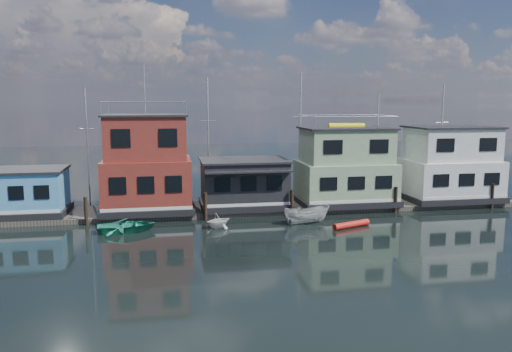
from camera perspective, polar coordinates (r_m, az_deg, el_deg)
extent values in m
plane|color=black|center=(31.47, 2.86, -8.67)|extent=(160.00, 160.00, 0.00)
cube|color=#595147|center=(42.82, -0.72, -3.73)|extent=(48.00, 5.00, 0.40)
cube|color=black|center=(43.67, -24.78, -3.68)|extent=(6.40, 4.90, 0.50)
cube|color=#54A1DB|center=(43.35, -24.92, -1.42)|extent=(6.00, 4.50, 3.00)
cube|color=black|center=(43.13, -25.05, 0.65)|extent=(6.30, 4.80, 0.16)
cube|color=black|center=(42.23, -12.20, -3.47)|extent=(7.40, 5.90, 0.50)
cube|color=maroon|center=(41.85, -12.29, -0.63)|extent=(7.00, 5.50, 3.74)
cube|color=maroon|center=(41.43, -12.45, 4.29)|extent=(6.30, 4.95, 3.46)
cube|color=black|center=(41.34, -12.53, 6.79)|extent=(6.65, 5.23, 0.16)
cylinder|color=silver|center=(41.34, -12.62, 9.67)|extent=(0.08, 0.08, 4.00)
cube|color=black|center=(42.65, -1.38, -3.16)|extent=(7.40, 5.40, 0.50)
cube|color=black|center=(42.30, -1.39, -0.57)|extent=(7.00, 5.00, 3.40)
cube|color=black|center=(42.05, -1.40, 1.82)|extent=(7.30, 5.30, 0.16)
cube|color=black|center=(39.39, -0.79, 0.50)|extent=(7.00, 1.20, 0.12)
cube|color=black|center=(44.87, 10.07, -2.70)|extent=(8.40, 5.90, 0.50)
cube|color=#94B082|center=(44.55, 10.13, -0.42)|extent=(8.00, 5.50, 3.12)
cube|color=#94B082|center=(44.19, 10.23, 3.42)|extent=(7.20, 4.95, 2.88)
cube|color=black|center=(44.08, 10.28, 5.39)|extent=(7.60, 5.23, 0.16)
cylinder|color=yellow|center=(44.07, 10.29, 5.61)|extent=(3.20, 0.56, 0.56)
cube|color=black|center=(49.17, 21.09, -2.16)|extent=(8.40, 5.90, 0.50)
cube|color=silver|center=(48.89, 21.20, -0.08)|extent=(8.00, 5.50, 3.12)
cube|color=silver|center=(48.56, 21.39, 3.42)|extent=(7.20, 4.95, 2.88)
cube|color=black|center=(48.46, 21.49, 5.21)|extent=(7.60, 5.23, 0.16)
cylinder|color=#2D2116|center=(39.85, -18.85, -3.80)|extent=(0.28, 0.28, 2.20)
cylinder|color=#2D2116|center=(39.46, -5.81, -3.50)|extent=(0.28, 0.28, 2.20)
cylinder|color=#2D2116|center=(40.55, 4.11, -3.15)|extent=(0.28, 0.28, 2.20)
cylinder|color=#2D2116|center=(43.60, 15.67, -2.62)|extent=(0.28, 0.28, 2.20)
cylinder|color=#2D2116|center=(48.16, 25.38, -2.09)|extent=(0.28, 0.28, 2.20)
cylinder|color=silver|center=(48.02, -18.70, 3.26)|extent=(0.16, 0.16, 10.50)
cylinder|color=silver|center=(47.91, -18.79, 5.13)|extent=(1.40, 0.06, 0.06)
cylinder|color=silver|center=(47.57, -5.49, 4.23)|extent=(0.16, 0.16, 11.50)
cylinder|color=silver|center=(47.48, -5.52, 6.31)|extent=(1.40, 0.06, 0.06)
cylinder|color=silver|center=(49.09, 5.07, 4.66)|extent=(0.16, 0.16, 12.00)
cylinder|color=silver|center=(49.00, 5.10, 6.76)|extent=(1.40, 0.06, 0.06)
cylinder|color=silver|center=(51.83, 13.65, 3.55)|extent=(0.16, 0.16, 10.00)
cylinder|color=silver|center=(51.72, 13.71, 5.21)|extent=(1.40, 0.06, 0.06)
cylinder|color=silver|center=(54.97, 20.38, 4.05)|extent=(0.16, 0.16, 11.00)
cylinder|color=silver|center=(54.88, 20.47, 5.77)|extent=(1.40, 0.06, 0.06)
imported|color=#258970|center=(37.22, -14.57, -5.53)|extent=(4.50, 3.45, 0.87)
cylinder|color=red|center=(37.89, 10.84, -5.46)|extent=(3.19, 1.61, 0.47)
imported|color=silver|center=(37.21, -4.37, -5.07)|extent=(2.76, 2.65, 1.12)
imported|color=silver|center=(38.44, 5.84, -4.43)|extent=(3.70, 1.55, 1.40)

